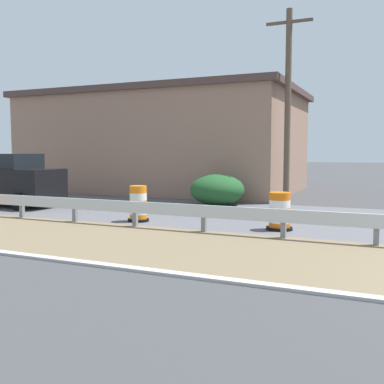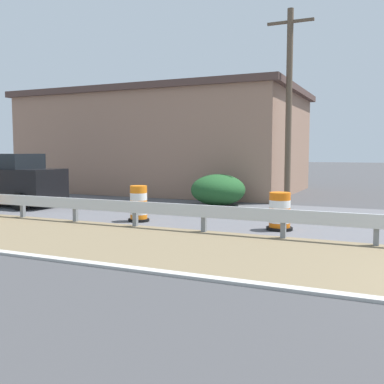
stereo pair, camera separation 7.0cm
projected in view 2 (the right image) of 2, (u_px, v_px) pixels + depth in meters
The scene contains 7 objects.
guardrail_median at pixel (377, 223), 9.86m from camera, with size 0.18×47.78×0.71m.
traffic_barrel_close at pixel (280, 213), 11.89m from camera, with size 0.70×0.70×1.01m.
traffic_barrel_mid at pixel (139, 205), 13.36m from camera, with size 0.63×0.63×1.07m.
car_lead_far_lane at pixel (8, 180), 17.14m from camera, with size 1.95×4.49×2.00m.
roadside_shop_near at pixel (168, 142), 24.27m from camera, with size 8.82×14.17×5.14m.
utility_pole_near at pixel (289, 104), 17.55m from camera, with size 0.24×1.80×7.56m.
bush_roadside at pixel (218, 190), 17.28m from camera, with size 2.10×2.10×1.21m, color #1E4C23.
Camera 2 is at (-7.91, 2.41, 2.09)m, focal length 41.96 mm.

